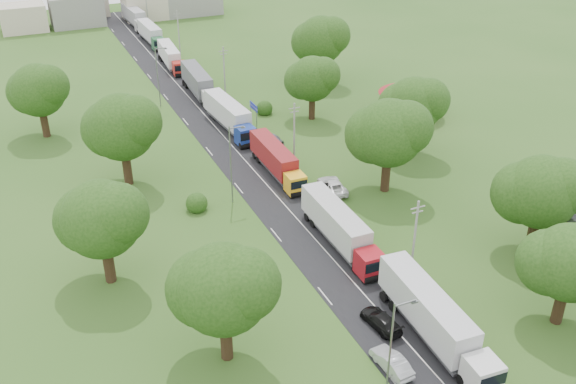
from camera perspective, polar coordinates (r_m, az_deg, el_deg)
ground at (r=68.62m, az=3.70°, el=-5.64°), size 260.00×260.00×0.00m
road at (r=84.23m, az=-2.58°, el=1.40°), size 8.00×200.00×0.04m
info_sign at (r=97.45m, az=-3.07°, el=7.26°), size 0.12×3.10×4.10m
pole_1 at (r=63.63m, az=11.17°, el=-4.18°), size 1.60×0.24×9.00m
pole_2 at (r=84.99m, az=0.56°, el=5.19°), size 1.60×0.24×9.00m
pole_3 at (r=109.38m, az=-5.68°, el=10.54°), size 1.60×0.24×9.00m
pole_4 at (r=135.18m, az=-9.70°, el=13.84°), size 1.60×0.24×9.00m
pole_5 at (r=161.72m, az=-12.48°, el=16.03°), size 1.60×0.24×9.00m
lamp_0 at (r=49.60m, az=9.22°, el=-13.70°), size 2.03×0.22×10.00m
lamp_1 at (r=75.91m, az=-5.01°, el=2.76°), size 2.03×0.22×10.00m
lamp_2 at (r=107.30m, az=-11.44°, el=10.23°), size 2.03×0.22×10.00m
tree_2 at (r=61.15m, az=23.73°, el=-5.69°), size 8.00×8.00×10.10m
tree_3 at (r=70.47m, az=21.52°, el=0.06°), size 8.80×8.80×11.07m
tree_4 at (r=78.41m, az=8.91°, el=5.25°), size 9.60×9.60×12.05m
tree_5 at (r=89.50m, az=11.07°, el=7.65°), size 8.80×8.80×11.07m
tree_6 at (r=100.02m, az=2.15°, el=10.05°), size 8.00×8.00×10.10m
tree_7 at (r=116.36m, az=2.91°, el=13.39°), size 9.60×9.60×12.05m
tree_10 at (r=52.24m, az=-5.84°, el=-8.49°), size 8.80×8.80×11.07m
tree_11 at (r=63.47m, az=-16.29°, el=-2.26°), size 8.80×8.80×11.07m
tree_12 at (r=81.75m, az=-14.60°, el=5.65°), size 9.60×9.60×12.05m
tree_13 at (r=99.99m, az=-21.34°, el=8.46°), size 8.80×8.80×11.07m
house_cream at (r=104.15m, az=10.91°, el=8.60°), size 10.08×10.08×5.80m
distant_town at (r=165.88m, az=-14.51°, el=15.69°), size 52.00×8.00×8.00m
truck_0 at (r=58.25m, az=12.77°, el=-10.81°), size 3.43×15.66×4.32m
truck_1 at (r=69.27m, az=4.60°, el=-3.14°), size 2.74×14.93×4.14m
truck_2 at (r=83.92m, az=-1.05°, el=2.87°), size 2.50×13.88×3.85m
truck_3 at (r=97.77m, az=-5.20°, el=6.78°), size 3.39×15.32×4.23m
truck_4 at (r=112.26m, az=-7.94°, el=9.58°), size 3.22×15.39×4.25m
truck_5 at (r=128.40m, az=-10.40°, el=11.76°), size 3.15×14.02×3.87m
truck_6 at (r=145.22m, az=-12.09°, el=13.60°), size 2.81×14.28×3.95m
truck_7 at (r=160.48m, az=-13.48°, el=14.91°), size 3.35×14.96×4.13m
car_lane_mid at (r=55.69m, az=9.20°, el=-14.72°), size 1.87×4.54×1.46m
car_lane_rear at (r=59.62m, az=8.27°, el=-11.25°), size 2.37×4.87×1.37m
car_verge_near at (r=80.36m, az=3.95°, el=0.55°), size 3.32×5.95×1.57m
car_verge_far at (r=93.14m, az=-1.47°, el=4.75°), size 2.58×4.76×1.54m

